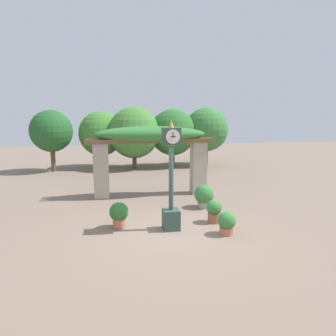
{
  "coord_description": "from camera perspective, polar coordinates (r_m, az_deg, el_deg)",
  "views": [
    {
      "loc": [
        -1.65,
        -8.3,
        3.33
      ],
      "look_at": [
        0.05,
        0.7,
        1.8
      ],
      "focal_mm": 32.0,
      "sensor_mm": 36.0,
      "label": 1
    }
  ],
  "objects": [
    {
      "name": "ground_plane",
      "position": [
        9.1,
        0.53,
        -12.02
      ],
      "size": [
        60.0,
        60.0,
        0.0
      ],
      "primitive_type": "plane",
      "color": "#7F6B5B"
    },
    {
      "name": "pedestal_clock",
      "position": [
        8.86,
        0.6,
        -2.38
      ],
      "size": [
        0.49,
        0.54,
        3.28
      ],
      "color": "#2D473D",
      "rests_on": "ground"
    },
    {
      "name": "pergola",
      "position": [
        12.81,
        -3.26,
        4.43
      ],
      "size": [
        5.44,
        1.22,
        3.0
      ],
      "color": "#A89E89",
      "rests_on": "ground"
    },
    {
      "name": "potted_plant_near_left",
      "position": [
        11.36,
        6.89,
        -5.21
      ],
      "size": [
        0.73,
        0.73,
        0.88
      ],
      "color": "gray",
      "rests_on": "ground"
    },
    {
      "name": "potted_plant_near_right",
      "position": [
        8.93,
        11.13,
        -10.14
      ],
      "size": [
        0.53,
        0.53,
        0.69
      ],
      "color": "#B26B4C",
      "rests_on": "ground"
    },
    {
      "name": "potted_plant_far_left",
      "position": [
        9.36,
        -9.32,
        -8.61
      ],
      "size": [
        0.59,
        0.59,
        0.8
      ],
      "color": "#B26B4C",
      "rests_on": "ground"
    },
    {
      "name": "potted_plant_far_right",
      "position": [
        9.83,
        8.77,
        -7.97
      ],
      "size": [
        0.5,
        0.5,
        0.75
      ],
      "color": "#9E563D",
      "rests_on": "ground"
    },
    {
      "name": "tree_line",
      "position": [
        20.38,
        -4.88,
        6.85
      ],
      "size": [
        13.15,
        4.15,
        4.08
      ],
      "color": "brown",
      "rests_on": "ground"
    }
  ]
}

